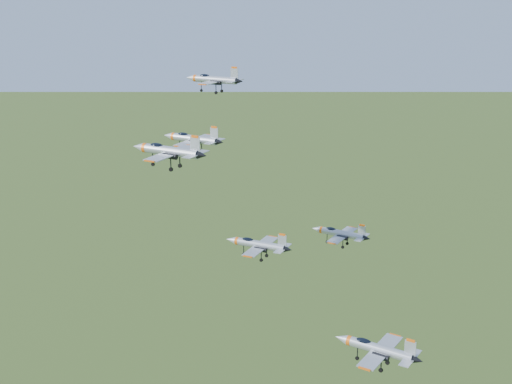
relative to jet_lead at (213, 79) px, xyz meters
The scene contains 6 objects.
jet_lead is the anchor object (origin of this frame).
jet_left_high 12.73m from the jet_lead, 76.90° to the right, with size 12.89×10.81×3.45m.
jet_right_high 30.67m from the jet_lead, 61.38° to the right, with size 13.35×11.22×3.58m.
jet_left_low 39.21m from the jet_lead, ahead, with size 10.42×8.71×2.79m.
jet_right_low 39.57m from the jet_lead, 37.15° to the right, with size 10.93×9.24×2.95m.
jet_trail 59.99m from the jet_lead, 21.93° to the right, with size 13.34×11.10×3.56m.
Camera 1 is at (74.53, -86.76, 156.88)m, focal length 50.00 mm.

